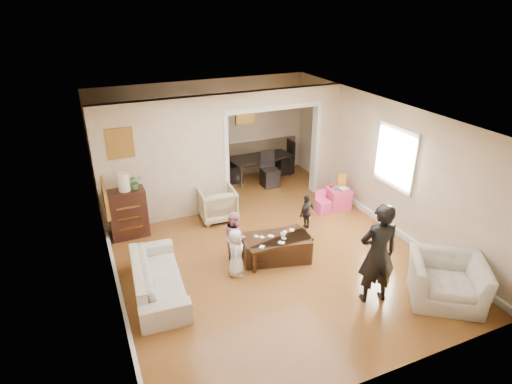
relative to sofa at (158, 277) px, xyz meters
name	(u,v)px	position (x,y,z in m)	size (l,w,h in m)	color
floor	(260,244)	(2.11, 0.66, -0.28)	(7.00, 7.00, 0.00)	#9C5B28
partition_left	(164,162)	(0.74, 2.46, 1.02)	(2.75, 0.18, 2.60)	beige
partition_right	(324,139)	(4.59, 2.46, 1.02)	(0.55, 0.18, 2.60)	beige
partition_header	(273,97)	(3.21, 2.46, 2.14)	(2.22, 0.18, 0.35)	beige
window_pane	(396,157)	(4.84, 0.26, 1.27)	(0.03, 0.95, 1.10)	white
framed_art_partition	(120,143)	(-0.09, 2.36, 1.57)	(0.45, 0.03, 0.55)	brown
framed_art_sofa_wall	(105,198)	(-0.60, 0.06, 1.52)	(0.03, 0.55, 0.40)	brown
framed_art_alcove	(245,113)	(3.21, 4.10, 1.42)	(0.45, 0.03, 0.55)	brown
sofa	(158,277)	(0.00, 0.00, 0.00)	(1.94, 0.76, 0.57)	beige
armchair_back	(217,204)	(1.70, 2.03, 0.07)	(0.75, 0.77, 0.70)	tan
armchair_front	(446,280)	(4.14, -2.00, 0.08)	(1.11, 0.97, 0.72)	beige
dresser	(128,213)	(-0.15, 2.04, 0.21)	(0.73, 0.41, 1.00)	black
table_lamp	(124,182)	(-0.15, 2.04, 0.89)	(0.22, 0.22, 0.36)	#F6EAC8
potted_plant	(134,182)	(0.05, 2.04, 0.86)	(0.27, 0.23, 0.30)	#427132
coffee_table	(276,248)	(2.19, 0.10, -0.06)	(1.21, 0.60, 0.45)	#321D10
coffee_cup	(283,235)	(2.29, 0.05, 0.21)	(0.10, 0.10, 0.09)	silver
play_table	(338,198)	(4.42, 1.46, -0.05)	(0.48, 0.48, 0.46)	#DD3A70
cereal_box	(341,180)	(4.54, 1.56, 0.33)	(0.20, 0.07, 0.30)	yellow
cyan_cup	(336,188)	(4.32, 1.41, 0.22)	(0.08, 0.08, 0.08)	#27A5C3
toy_block	(331,186)	(4.30, 1.58, 0.20)	(0.08, 0.06, 0.05)	red
play_bowl	(344,189)	(4.47, 1.34, 0.20)	(0.20, 0.20, 0.05)	white
dining_table	(259,167)	(3.49, 3.79, 0.01)	(1.67, 0.93, 0.59)	black
adult_person	(378,254)	(3.10, -1.54, 0.57)	(0.62, 0.41, 1.70)	black
child_kneel_a	(236,253)	(1.34, -0.05, 0.15)	(0.43, 0.28, 0.87)	silver
child_kneel_b	(235,236)	(1.49, 0.40, 0.20)	(0.47, 0.37, 0.97)	pink
child_toddler	(307,212)	(3.24, 0.85, 0.10)	(0.45, 0.19, 0.77)	black
craft_papers	(274,238)	(2.15, 0.11, 0.17)	(0.88, 0.50, 0.00)	white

